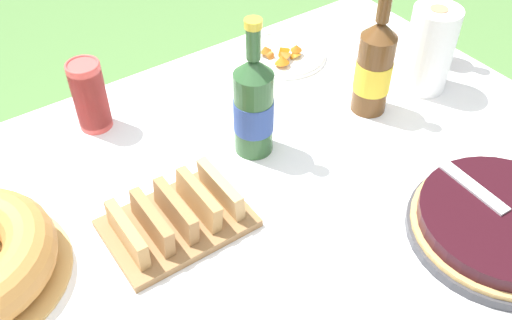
# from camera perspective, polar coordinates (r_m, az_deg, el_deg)

# --- Properties ---
(garden_table) EXTENTS (1.70, 1.17, 0.74)m
(garden_table) POSITION_cam_1_polar(r_m,az_deg,el_deg) (1.09, -2.84, -10.78)
(garden_table) COLOR brown
(garden_table) RESTS_ON ground_plane
(tablecloth) EXTENTS (1.71, 1.18, 0.10)m
(tablecloth) POSITION_cam_1_polar(r_m,az_deg,el_deg) (1.05, -2.94, -9.16)
(tablecloth) COLOR white
(tablecloth) RESTS_ON garden_table
(berry_tart) EXTENTS (0.33, 0.33, 0.06)m
(berry_tart) POSITION_cam_1_polar(r_m,az_deg,el_deg) (1.12, 23.27, -5.97)
(berry_tart) COLOR #38383D
(berry_tart) RESTS_ON tablecloth
(cup_stack) EXTENTS (0.07, 0.07, 0.16)m
(cup_stack) POSITION_cam_1_polar(r_m,az_deg,el_deg) (1.28, -16.29, 6.17)
(cup_stack) COLOR #E04C47
(cup_stack) RESTS_ON tablecloth
(cider_bottle_green) EXTENTS (0.08, 0.08, 0.31)m
(cider_bottle_green) POSITION_cam_1_polar(r_m,az_deg,el_deg) (1.15, -0.24, 5.41)
(cider_bottle_green) COLOR #2D562D
(cider_bottle_green) RESTS_ON tablecloth
(cider_bottle_amber) EXTENTS (0.08, 0.08, 0.31)m
(cider_bottle_amber) POSITION_cam_1_polar(r_m,az_deg,el_deg) (1.29, 11.73, 9.08)
(cider_bottle_amber) COLOR brown
(cider_bottle_amber) RESTS_ON tablecloth
(juice_bottle_red) EXTENTS (0.07, 0.07, 0.31)m
(juice_bottle_red) POSITION_cam_1_polar(r_m,az_deg,el_deg) (1.51, 17.00, 13.73)
(juice_bottle_red) COLOR black
(juice_bottle_red) RESTS_ON tablecloth
(snack_plate_right) EXTENTS (0.22, 0.22, 0.05)m
(snack_plate_right) POSITION_cam_1_polar(r_m,az_deg,el_deg) (1.50, 2.80, 10.56)
(snack_plate_right) COLOR white
(snack_plate_right) RESTS_ON tablecloth
(paper_towel_roll) EXTENTS (0.11, 0.11, 0.21)m
(paper_towel_roll) POSITION_cam_1_polar(r_m,az_deg,el_deg) (1.40, 16.96, 10.54)
(paper_towel_roll) COLOR white
(paper_towel_roll) RESTS_ON tablecloth
(bread_board) EXTENTS (0.26, 0.18, 0.07)m
(bread_board) POSITION_cam_1_polar(r_m,az_deg,el_deg) (1.06, -7.94, -5.65)
(bread_board) COLOR olive
(bread_board) RESTS_ON tablecloth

